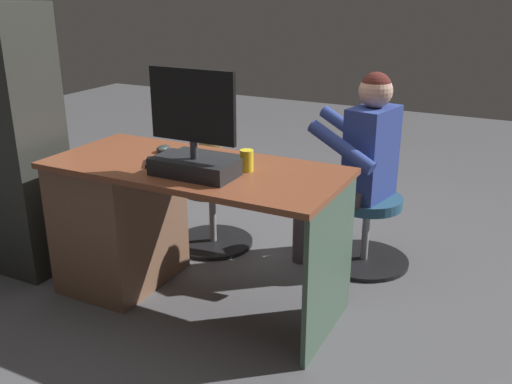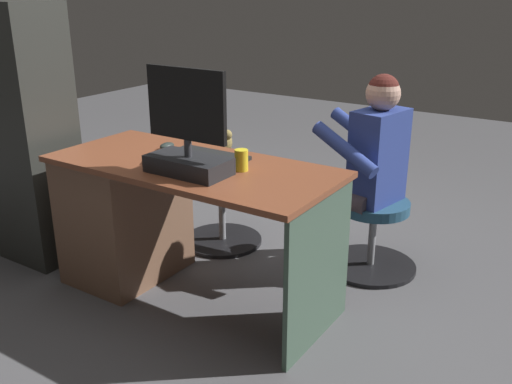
% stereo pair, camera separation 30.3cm
% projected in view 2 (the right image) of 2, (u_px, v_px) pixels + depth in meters
% --- Properties ---
extents(ground_plane, '(10.00, 10.00, 0.00)m').
position_uv_depth(ground_plane, '(229.00, 273.00, 3.35)').
color(ground_plane, '#535356').
extents(desk, '(1.50, 0.67, 0.75)m').
position_uv_depth(desk, '(139.00, 212.00, 3.17)').
color(desk, brown).
rests_on(desk, ground_plane).
extents(monitor, '(0.44, 0.21, 0.49)m').
position_uv_depth(monitor, '(188.00, 143.00, 2.66)').
color(monitor, black).
rests_on(monitor, desk).
extents(keyboard, '(0.42, 0.14, 0.02)m').
position_uv_depth(keyboard, '(210.00, 155.00, 2.96)').
color(keyboard, black).
rests_on(keyboard, desk).
extents(computer_mouse, '(0.06, 0.10, 0.04)m').
position_uv_depth(computer_mouse, '(167.00, 146.00, 3.09)').
color(computer_mouse, '#252F2B').
rests_on(computer_mouse, desk).
extents(cup, '(0.06, 0.06, 0.10)m').
position_uv_depth(cup, '(241.00, 160.00, 2.73)').
color(cup, yellow).
rests_on(cup, desk).
extents(tv_remote, '(0.12, 0.15, 0.02)m').
position_uv_depth(tv_remote, '(151.00, 159.00, 2.89)').
color(tv_remote, black).
rests_on(tv_remote, desk).
extents(office_chair_teddy, '(0.51, 0.51, 0.43)m').
position_uv_depth(office_chair_teddy, '(222.00, 208.00, 3.68)').
color(office_chair_teddy, black).
rests_on(office_chair_teddy, ground_plane).
extents(teddy_bear, '(0.23, 0.24, 0.34)m').
position_uv_depth(teddy_bear, '(222.00, 157.00, 3.57)').
color(teddy_bear, olive).
rests_on(teddy_bear, office_chair_teddy).
extents(visitor_chair, '(0.54, 0.54, 0.43)m').
position_uv_depth(visitor_chair, '(373.00, 232.00, 3.34)').
color(visitor_chair, black).
rests_on(visitor_chair, ground_plane).
extents(person, '(0.56, 0.55, 1.15)m').
position_uv_depth(person, '(363.00, 159.00, 3.22)').
color(person, '#2D3F8E').
rests_on(person, ground_plane).
extents(equipment_rack, '(0.44, 0.36, 1.51)m').
position_uv_depth(equipment_rack, '(31.00, 137.00, 3.33)').
color(equipment_rack, '#2C2E2A').
rests_on(equipment_rack, ground_plane).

